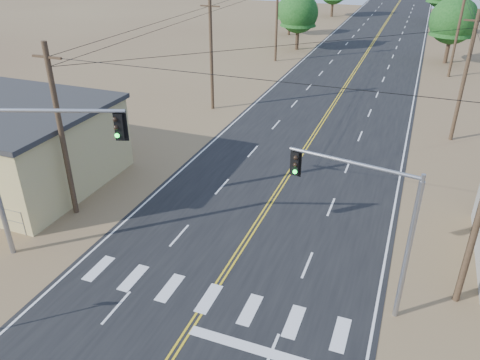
% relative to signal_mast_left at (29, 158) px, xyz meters
% --- Properties ---
extents(road, '(15.00, 200.00, 0.02)m').
position_rel_signal_mast_left_xyz_m(road, '(9.12, 21.79, -5.43)').
color(road, black).
rests_on(road, ground).
extents(utility_pole_left_near, '(1.80, 0.30, 10.00)m').
position_rel_signal_mast_left_xyz_m(utility_pole_left_near, '(-1.38, 3.79, -0.32)').
color(utility_pole_left_near, '#4C3826').
rests_on(utility_pole_left_near, ground).
extents(utility_pole_left_mid, '(1.80, 0.30, 10.00)m').
position_rel_signal_mast_left_xyz_m(utility_pole_left_mid, '(-1.38, 23.79, -0.32)').
color(utility_pole_left_mid, '#4C3826').
rests_on(utility_pole_left_mid, ground).
extents(utility_pole_left_far, '(1.80, 0.30, 10.00)m').
position_rel_signal_mast_left_xyz_m(utility_pole_left_far, '(-1.38, 43.79, -0.32)').
color(utility_pole_left_far, '#4C3826').
rests_on(utility_pole_left_far, ground).
extents(utility_pole_right_mid, '(1.80, 0.30, 10.00)m').
position_rel_signal_mast_left_xyz_m(utility_pole_right_mid, '(19.62, 23.79, -0.32)').
color(utility_pole_right_mid, '#4C3826').
rests_on(utility_pole_right_mid, ground).
extents(utility_pole_right_far, '(1.80, 0.30, 10.00)m').
position_rel_signal_mast_left_xyz_m(utility_pole_right_far, '(19.62, 43.79, -0.32)').
color(utility_pole_right_far, '#4C3826').
rests_on(utility_pole_right_far, ground).
extents(signal_mast_left, '(6.55, 2.52, 8.01)m').
position_rel_signal_mast_left_xyz_m(signal_mast_left, '(0.00, 0.00, 0.00)').
color(signal_mast_left, gray).
rests_on(signal_mast_left, ground).
extents(signal_mast_right, '(5.44, 1.15, 6.90)m').
position_rel_signal_mast_left_xyz_m(signal_mast_right, '(15.58, 2.05, -0.79)').
color(signal_mast_right, gray).
rests_on(signal_mast_right, ground).
extents(tree_left_near, '(5.41, 5.41, 9.01)m').
position_rel_signal_mast_left_xyz_m(tree_left_near, '(-0.56, 51.45, 0.07)').
color(tree_left_near, '#3F2D1E').
rests_on(tree_left_near, ground).
extents(tree_left_mid, '(4.19, 4.19, 6.98)m').
position_rel_signal_mast_left_xyz_m(tree_left_mid, '(-4.57, 61.47, -1.18)').
color(tree_left_mid, '#3F2D1E').
rests_on(tree_left_mid, ground).
extents(tree_right_near, '(5.70, 5.70, 9.51)m').
position_rel_signal_mast_left_xyz_m(tree_right_near, '(19.26, 50.59, 0.37)').
color(tree_right_near, '#3F2D1E').
rests_on(tree_right_near, ground).
extents(tree_right_mid, '(3.72, 3.72, 6.20)m').
position_rel_signal_mast_left_xyz_m(tree_right_mid, '(21.71, 72.63, -1.65)').
color(tree_right_mid, '#3F2D1E').
rests_on(tree_right_mid, ground).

